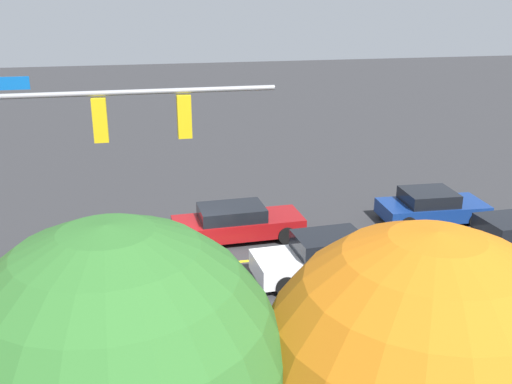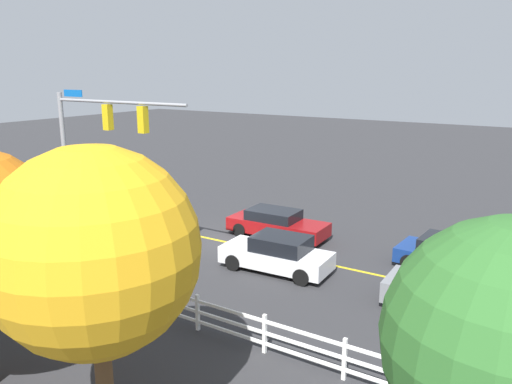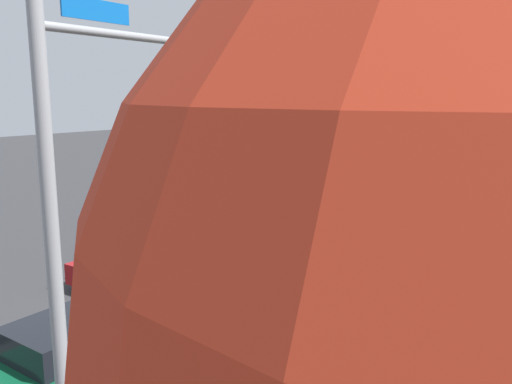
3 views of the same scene
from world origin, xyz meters
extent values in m
plane|color=#2D2D30|center=(0.00, 0.00, 0.00)|extent=(120.00, 120.00, 0.00)
cube|color=gold|center=(-4.00, 0.00, 0.00)|extent=(28.00, 0.16, 0.01)
cylinder|color=gray|center=(1.88, 4.12, 6.47)|extent=(6.89, 0.12, 0.12)
cube|color=#0C59B2|center=(4.43, 4.14, 6.75)|extent=(1.10, 0.03, 0.28)
cube|color=gold|center=(2.48, 4.12, 5.87)|extent=(0.32, 0.28, 1.00)
sphere|color=red|center=(2.48, 3.97, 6.19)|extent=(0.17, 0.17, 0.17)
sphere|color=orange|center=(2.48, 3.97, 5.87)|extent=(0.17, 0.17, 0.17)
sphere|color=#148C19|center=(2.48, 3.97, 5.55)|extent=(0.17, 0.17, 0.17)
cube|color=gold|center=(0.58, 4.12, 5.87)|extent=(0.32, 0.28, 1.00)
sphere|color=red|center=(0.58, 3.97, 6.19)|extent=(0.17, 0.17, 0.17)
sphere|color=orange|center=(0.58, 3.97, 5.87)|extent=(0.17, 0.17, 0.17)
sphere|color=#148C19|center=(0.58, 3.97, 5.55)|extent=(0.17, 0.17, 0.17)
cube|color=maroon|center=(-1.79, -1.92, 0.53)|extent=(4.76, 1.91, 0.61)
cube|color=black|center=(-1.55, -1.91, 1.07)|extent=(2.39, 1.65, 0.47)
cylinder|color=black|center=(-3.36, -2.79, 0.32)|extent=(0.65, 0.24, 0.64)
cylinder|color=black|center=(-3.41, -1.15, 0.32)|extent=(0.65, 0.24, 0.64)
cylinder|color=black|center=(-0.16, -2.68, 0.32)|extent=(0.65, 0.24, 0.64)
cylinder|color=black|center=(-0.21, -1.05, 0.32)|extent=(0.65, 0.24, 0.64)
cube|color=slate|center=(-10.26, 1.73, 0.57)|extent=(3.99, 1.97, 0.70)
cube|color=black|center=(-10.46, 1.72, 1.19)|extent=(2.06, 1.73, 0.54)
cylinder|color=black|center=(-8.95, 2.63, 0.32)|extent=(0.65, 0.24, 0.64)
cylinder|color=black|center=(-8.90, 0.90, 0.32)|extent=(0.65, 0.24, 0.64)
cube|color=silver|center=(-3.79, 1.68, 0.54)|extent=(4.40, 1.95, 0.65)
cube|color=black|center=(-4.01, 1.67, 1.16)|extent=(2.19, 1.67, 0.57)
cylinder|color=black|center=(-2.36, 2.56, 0.32)|extent=(0.65, 0.25, 0.64)
cylinder|color=black|center=(-2.28, 0.95, 0.32)|extent=(0.65, 0.25, 0.64)
cylinder|color=black|center=(-5.30, 2.42, 0.32)|extent=(0.65, 0.25, 0.64)
cylinder|color=black|center=(-5.22, 0.80, 0.32)|extent=(0.65, 0.25, 0.64)
cube|color=navy|center=(-9.60, -1.98, 0.51)|extent=(4.18, 2.13, 0.57)
cube|color=black|center=(-9.40, -1.99, 1.04)|extent=(2.03, 1.82, 0.50)
cylinder|color=black|center=(-11.04, -2.81, 0.32)|extent=(0.65, 0.25, 0.64)
cylinder|color=black|center=(-10.95, -1.01, 0.32)|extent=(0.65, 0.25, 0.64)
cylinder|color=black|center=(-8.26, -2.95, 0.32)|extent=(0.65, 0.25, 0.64)
cylinder|color=black|center=(-8.17, -1.15, 0.32)|extent=(0.65, 0.25, 0.64)
cube|color=#0C4C2D|center=(3.95, 1.94, 0.56)|extent=(4.58, 1.77, 0.69)
cube|color=black|center=(3.72, 1.95, 1.19)|extent=(2.08, 1.58, 0.57)
cylinder|color=black|center=(5.51, 2.76, 0.32)|extent=(0.64, 0.22, 0.64)
cylinder|color=black|center=(5.51, 1.12, 0.32)|extent=(0.64, 0.22, 0.64)
cylinder|color=black|center=(2.40, 2.77, 0.32)|extent=(0.64, 0.22, 0.64)
cylinder|color=black|center=(2.39, 1.13, 0.32)|extent=(0.64, 0.22, 0.64)
cylinder|color=#191E3F|center=(4.22, 4.06, 0.42)|extent=(0.16, 0.16, 0.85)
cylinder|color=#191E3F|center=(4.23, 4.26, 0.42)|extent=(0.16, 0.16, 0.85)
cube|color=#1E5999|center=(4.22, 4.16, 1.16)|extent=(0.28, 0.41, 0.62)
sphere|color=tan|center=(4.22, 4.16, 1.58)|extent=(0.22, 0.22, 0.22)
cube|color=white|center=(-6.55, 7.02, 0.57)|extent=(0.10, 0.10, 1.15)
cube|color=white|center=(-4.18, 7.02, 0.57)|extent=(0.10, 0.10, 1.15)
cube|color=white|center=(-1.82, 7.02, 0.57)|extent=(0.10, 0.10, 1.15)
cube|color=white|center=(-3.00, 7.02, 0.95)|extent=(26.00, 0.06, 0.09)
cube|color=white|center=(-3.00, 7.02, 0.60)|extent=(26.00, 0.06, 0.09)
cube|color=white|center=(-3.00, 7.02, 0.28)|extent=(26.00, 0.06, 0.09)
sphere|color=#2D6628|center=(2.16, 11.52, 4.19)|extent=(4.07, 4.07, 4.07)
camera|label=1|loc=(1.83, 17.49, 8.55)|focal=40.78mm
camera|label=2|loc=(-13.19, 17.89, 7.66)|focal=35.70mm
camera|label=3|loc=(9.17, 10.09, 5.62)|focal=36.50mm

